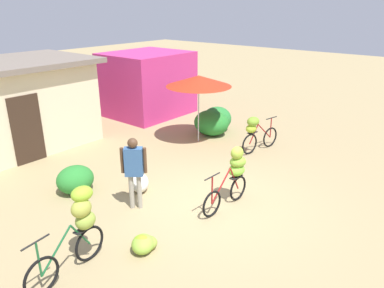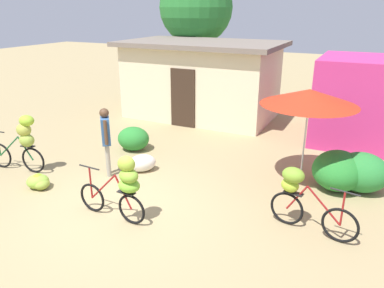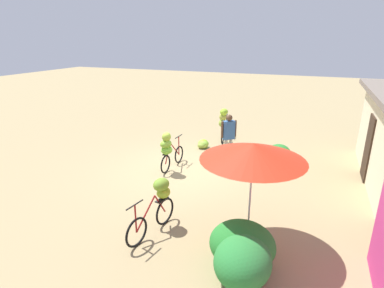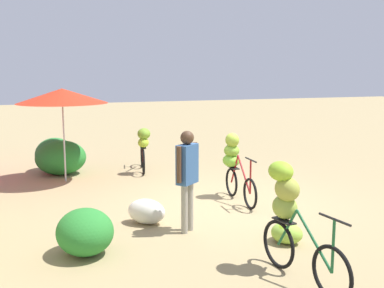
# 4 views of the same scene
# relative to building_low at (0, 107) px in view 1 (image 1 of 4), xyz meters

# --- Properties ---
(ground_plane) EXTENTS (60.00, 60.00, 0.00)m
(ground_plane) POSITION_rel_building_low_xyz_m (1.50, -7.13, -1.41)
(ground_plane) COLOR #9D895E
(building_low) EXTENTS (5.74, 3.52, 2.77)m
(building_low) POSITION_rel_building_low_xyz_m (0.00, 0.00, 0.00)
(building_low) COLOR beige
(building_low) RESTS_ON ground
(shop_pink) EXTENTS (3.20, 2.80, 2.55)m
(shop_pink) POSITION_rel_building_low_xyz_m (5.83, -0.47, -0.13)
(shop_pink) COLOR #C12F75
(shop_pink) RESTS_ON ground
(hedge_bush_front_left) EXTENTS (0.93, 0.83, 0.68)m
(hedge_bush_front_left) POSITION_rel_building_low_xyz_m (-0.26, -4.17, -1.06)
(hedge_bush_front_left) COLOR #297E2E
(hedge_bush_front_left) RESTS_ON ground
(hedge_bush_front_right) EXTENTS (1.13, 1.28, 0.89)m
(hedge_bush_front_right) POSITION_rel_building_low_xyz_m (5.32, -4.19, -0.96)
(hedge_bush_front_right) COLOR #267B2D
(hedge_bush_front_right) RESTS_ON ground
(hedge_bush_mid) EXTENTS (1.17, 1.03, 0.89)m
(hedge_bush_mid) POSITION_rel_building_low_xyz_m (5.80, -4.07, -0.96)
(hedge_bush_mid) COLOR #297D35
(hedge_bush_mid) RESTS_ON ground
(market_umbrella) EXTENTS (2.14, 2.14, 2.24)m
(market_umbrella) POSITION_rel_building_low_xyz_m (4.53, -4.24, 0.66)
(market_umbrella) COLOR beige
(market_umbrella) RESTS_ON ground
(bicycle_leftmost) EXTENTS (1.68, 0.40, 1.49)m
(bicycle_leftmost) POSITION_rel_building_low_xyz_m (-1.80, -6.64, -0.53)
(bicycle_leftmost) COLOR black
(bicycle_leftmost) RESTS_ON ground
(bicycle_near_pile) EXTENTS (1.60, 0.44, 1.37)m
(bicycle_near_pile) POSITION_rel_building_low_xyz_m (1.79, -7.46, -0.61)
(bicycle_near_pile) COLOR black
(bicycle_near_pile) RESTS_ON ground
(bicycle_center_loaded) EXTENTS (1.63, 0.45, 1.20)m
(bicycle_center_loaded) POSITION_rel_building_low_xyz_m (4.85, -6.25, -0.70)
(bicycle_center_loaded) COLOR black
(bicycle_center_loaded) RESTS_ON ground
(banana_pile_on_ground) EXTENTS (0.70, 0.64, 0.34)m
(banana_pile_on_ground) POSITION_rel_building_low_xyz_m (-0.82, -7.18, -1.25)
(banana_pile_on_ground) COLOR #91C626
(banana_pile_on_ground) RESTS_ON ground
(produce_sack) EXTENTS (0.80, 0.81, 0.44)m
(produce_sack) POSITION_rel_building_low_xyz_m (0.80, -5.34, -1.19)
(produce_sack) COLOR silver
(produce_sack) RESTS_ON ground
(person_vendor) EXTENTS (0.41, 0.47, 1.70)m
(person_vendor) POSITION_rel_building_low_xyz_m (0.17, -5.89, -0.36)
(person_vendor) COLOR gray
(person_vendor) RESTS_ON ground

